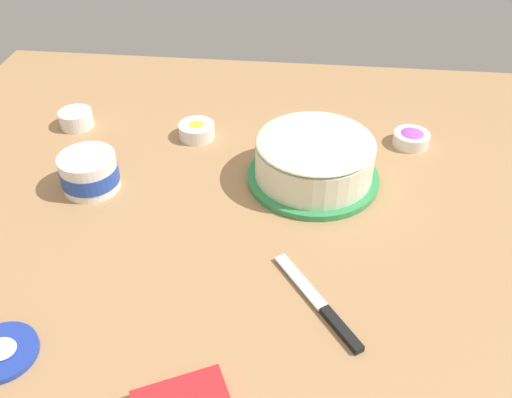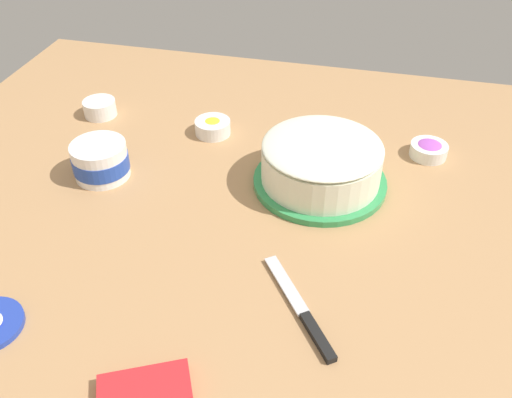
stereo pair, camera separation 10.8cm
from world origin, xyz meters
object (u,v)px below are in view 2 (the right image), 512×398
Objects in this scene: sprinkle_bowl_rainbow at (429,149)px; candy_box_lower at (147,390)px; sprinkle_bowl_green at (100,107)px; frosting_tub at (100,160)px; sprinkle_bowl_yellow at (213,126)px; frosted_cake at (321,164)px; spreading_knife at (304,314)px.

sprinkle_bowl_rainbow reaches higher than candy_box_lower.
sprinkle_bowl_green reaches higher than sprinkle_bowl_rainbow.
frosting_tub is at bearing -160.56° from sprinkle_bowl_rainbow.
frosted_cake is at bearing -26.92° from sprinkle_bowl_yellow.
frosting_tub is 0.29m from sprinkle_bowl_yellow.
spreading_knife is 1.55× the size of candy_box_lower.
frosting_tub is 0.59× the size of spreading_knife.
sprinkle_bowl_yellow is at bearing -177.46° from sprinkle_bowl_rainbow.
frosting_tub reaches higher than sprinkle_bowl_yellow.
frosting_tub reaches higher than candy_box_lower.
sprinkle_bowl_green is 0.30m from sprinkle_bowl_yellow.
sprinkle_bowl_green is at bearing 117.01° from frosting_tub.
frosting_tub is at bearing 96.08° from candy_box_lower.
candy_box_lower is (-0.39, -0.72, -0.01)m from sprinkle_bowl_rainbow.
frosting_tub reaches higher than sprinkle_bowl_rainbow.
frosted_cake is 0.28m from sprinkle_bowl_rainbow.
spreading_knife is 2.42× the size of sprinkle_bowl_rainbow.
frosted_cake is 2.16× the size of candy_box_lower.
sprinkle_bowl_yellow is at bearing 153.08° from frosted_cake.
sprinkle_bowl_green is at bearing 164.65° from frosted_cake.
frosted_cake is 0.47m from frosting_tub.
frosting_tub is 0.92× the size of candy_box_lower.
sprinkle_bowl_yellow is at bearing -3.38° from sprinkle_bowl_green.
sprinkle_bowl_yellow is 0.70m from candy_box_lower.
sprinkle_bowl_yellow is (-0.28, 0.14, -0.03)m from frosted_cake.
spreading_knife is 2.38× the size of sprinkle_bowl_yellow.
sprinkle_bowl_green is 0.97× the size of sprinkle_bowl_rainbow.
frosting_tub is 0.73m from sprinkle_bowl_rainbow.
sprinkle_bowl_green is (-0.58, 0.16, -0.03)m from frosted_cake.
sprinkle_bowl_rainbow is (0.81, 0.00, -0.00)m from sprinkle_bowl_green.
frosting_tub is at bearing -170.48° from frosted_cake.
frosting_tub reaches higher than sprinkle_bowl_green.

